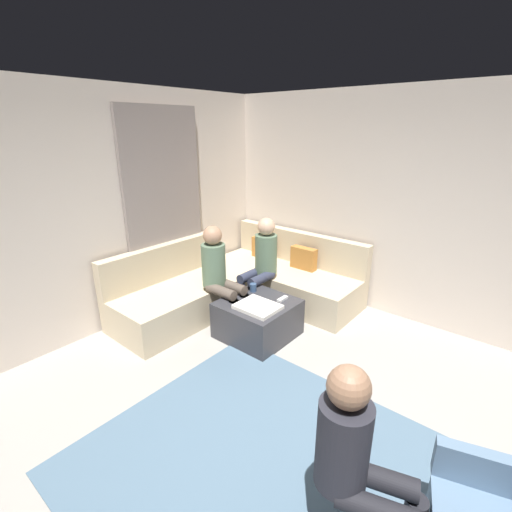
% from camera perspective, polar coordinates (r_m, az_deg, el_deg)
% --- Properties ---
extents(ground_plane, '(6.00, 6.00, 0.10)m').
position_cam_1_polar(ground_plane, '(2.86, 5.01, -34.48)').
color(ground_plane, gray).
extents(wall_back, '(6.00, 0.12, 2.70)m').
position_cam_1_polar(wall_back, '(4.54, 27.58, 5.79)').
color(wall_back, beige).
rests_on(wall_back, ground_plane).
extents(wall_left, '(0.12, 6.00, 2.70)m').
position_cam_1_polar(wall_left, '(4.20, -29.31, 4.55)').
color(wall_left, beige).
rests_on(wall_left, ground_plane).
extents(curtain_panel, '(0.06, 1.10, 2.50)m').
position_cam_1_polar(curtain_panel, '(4.74, -14.02, 6.69)').
color(curtain_panel, gray).
rests_on(curtain_panel, ground_plane).
extents(area_rug, '(2.60, 2.20, 0.01)m').
position_cam_1_polar(area_rug, '(2.93, 2.64, -30.66)').
color(area_rug, slate).
rests_on(area_rug, ground_plane).
extents(sectional_couch, '(2.10, 2.55, 0.87)m').
position_cam_1_polar(sectional_couch, '(4.87, -2.21, -4.43)').
color(sectional_couch, '#C6B593').
rests_on(sectional_couch, ground_plane).
extents(ottoman, '(0.76, 0.76, 0.42)m').
position_cam_1_polar(ottoman, '(4.19, 0.27, -9.74)').
color(ottoman, '#333338').
rests_on(ottoman, ground_plane).
extents(folded_blanket, '(0.44, 0.36, 0.04)m').
position_cam_1_polar(folded_blanket, '(3.94, 0.28, -7.93)').
color(folded_blanket, white).
rests_on(folded_blanket, ottoman).
extents(coffee_mug, '(0.08, 0.08, 0.10)m').
position_cam_1_polar(coffee_mug, '(4.32, -0.45, -4.94)').
color(coffee_mug, '#334C72').
rests_on(coffee_mug, ottoman).
extents(game_remote, '(0.05, 0.15, 0.02)m').
position_cam_1_polar(game_remote, '(4.14, 4.17, -6.67)').
color(game_remote, white).
rests_on(game_remote, ottoman).
extents(person_on_couch_back, '(0.30, 0.60, 1.20)m').
position_cam_1_polar(person_on_couch_back, '(4.59, 0.82, -0.84)').
color(person_on_couch_back, '#2D3347').
rests_on(person_on_couch_back, ground_plane).
extents(person_on_couch_side, '(0.60, 0.30, 1.20)m').
position_cam_1_polar(person_on_couch_side, '(4.27, -5.69, -2.59)').
color(person_on_couch_side, brown).
rests_on(person_on_couch_side, ground_plane).
extents(person_on_armchair, '(0.61, 0.41, 1.18)m').
position_cam_1_polar(person_on_armchair, '(2.21, 15.99, -28.31)').
color(person_on_armchair, black).
rests_on(person_on_armchair, ground_plane).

